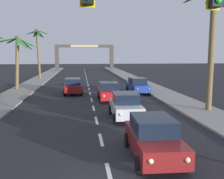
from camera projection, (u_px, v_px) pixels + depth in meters
name	position (u px, v px, depth m)	size (l,w,h in m)	color
sidewalk_right	(164.00, 94.00, 28.40)	(3.20, 110.00, 0.14)	gray
sidewalk_left	(12.00, 96.00, 26.61)	(3.20, 110.00, 0.14)	gray
lane_markings	(94.00, 95.00, 27.82)	(4.28, 88.50, 0.01)	silver
traffic_signal_mast	(222.00, 17.00, 7.60)	(10.96, 0.41, 7.48)	#2D2D33
sedan_lead_at_stop_bar	(153.00, 137.00, 10.94)	(2.04, 4.49, 1.68)	maroon
sedan_third_in_queue	(125.00, 105.00, 17.74)	(2.00, 4.47, 1.68)	silver
sedan_fifth_in_queue	(109.00, 91.00, 24.49)	(1.97, 4.46, 1.68)	red
sedan_oncoming_far	(73.00, 86.00, 28.57)	(2.09, 4.51, 1.68)	maroon
sedan_parked_nearest_kerb	(138.00, 85.00, 29.01)	(2.07, 4.50, 1.68)	navy
palm_left_third	(17.00, 51.00, 31.04)	(4.64, 4.68, 6.37)	brown
palm_left_farthest	(38.00, 45.00, 44.55)	(3.86, 3.80, 8.40)	brown
palm_right_second	(213.00, 26.00, 19.00)	(4.70, 4.75, 9.15)	brown
town_gateway_arch	(85.00, 54.00, 66.28)	(14.50, 0.90, 6.57)	#423D38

